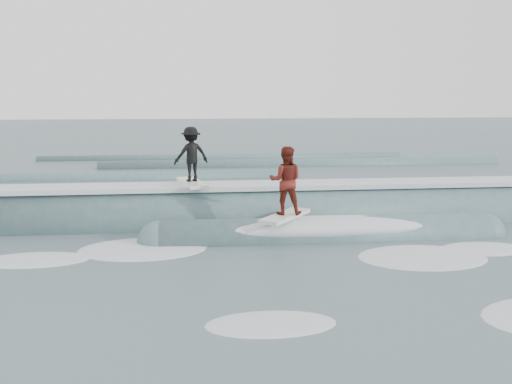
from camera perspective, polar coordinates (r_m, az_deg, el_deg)
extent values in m
plane|color=#3C5058|center=(13.18, 1.71, -7.30)|extent=(160.00, 160.00, 0.00)
cylinder|color=#375D5E|center=(17.51, -0.36, -3.00)|extent=(19.70, 2.11, 2.11)
cylinder|color=#375D5E|center=(15.70, 7.06, -4.57)|extent=(9.00, 1.18, 1.18)
sphere|color=#375D5E|center=(15.31, -9.62, -5.01)|extent=(1.18, 1.18, 1.18)
sphere|color=#375D5E|center=(17.29, 21.76, -3.87)|extent=(1.18, 1.18, 1.18)
cube|color=silver|center=(17.30, -0.37, 0.64)|extent=(18.00, 1.30, 0.14)
ellipsoid|color=silver|center=(15.63, 7.08, -3.51)|extent=(7.60, 1.30, 0.60)
cube|color=silver|center=(17.19, -6.44, 0.92)|extent=(1.00, 2.07, 0.10)
imported|color=black|center=(17.08, -6.50, 3.78)|extent=(1.19, 0.93, 1.62)
cube|color=silver|center=(15.33, 2.95, -2.40)|extent=(1.63, 1.94, 0.10)
imported|color=#581810|center=(15.16, 2.98, 1.15)|extent=(0.99, 0.83, 1.82)
ellipsoid|color=silver|center=(15.60, 21.83, -5.31)|extent=(2.20, 1.50, 0.10)
ellipsoid|color=silver|center=(9.96, 1.47, -13.07)|extent=(2.31, 1.58, 0.10)
ellipsoid|color=silver|center=(14.76, -11.27, -5.61)|extent=(3.09, 2.10, 0.10)
ellipsoid|color=silver|center=(14.53, -21.33, -6.36)|extent=(2.25, 1.54, 0.10)
ellipsoid|color=silver|center=(14.34, 16.27, -6.29)|extent=(3.46, 2.36, 0.10)
cylinder|color=#375D5E|center=(27.44, -19.17, 1.11)|extent=(22.00, 0.70, 0.70)
cylinder|color=#375D5E|center=(31.31, 4.80, 2.62)|extent=(22.00, 0.80, 0.80)
cylinder|color=#375D5E|center=(34.74, -3.19, 3.35)|extent=(22.00, 0.60, 0.60)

